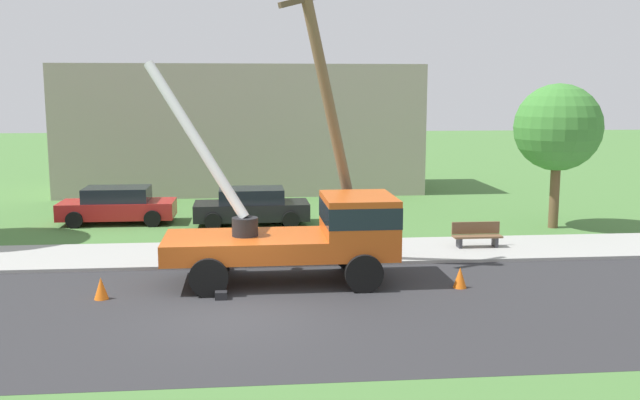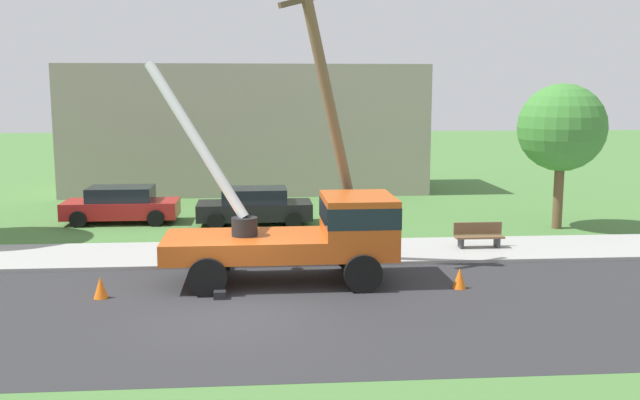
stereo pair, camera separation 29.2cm
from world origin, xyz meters
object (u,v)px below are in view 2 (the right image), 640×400
Objects in this scene: leaning_utility_pole at (331,113)px; parked_sedan_red at (121,205)px; roadside_tree_near at (562,128)px; traffic_cone_behind at (101,287)px; parked_sedan_black at (255,206)px; park_bench at (479,236)px; traffic_cone_ahead at (459,278)px; utility_truck at (311,230)px.

leaning_utility_pole is 11.32m from parked_sedan_red.
traffic_cone_behind is at bearing -152.44° from roadside_tree_near.
leaning_utility_pole reaches higher than parked_sedan_red.
parked_sedan_black is at bearing 109.16° from leaning_utility_pole.
park_bench reaches higher than traffic_cone_behind.
traffic_cone_behind is 0.13× the size of parked_sedan_red.
park_bench is (1.85, 4.38, 0.18)m from traffic_cone_ahead.
traffic_cone_behind is (-9.23, -0.16, 0.00)m from traffic_cone_ahead.
park_bench is at bearing -24.98° from parked_sedan_red.
roadside_tree_near is (9.05, 5.03, -0.73)m from leaning_utility_pole.
roadside_tree_near is at bearing 52.65° from traffic_cone_ahead.
park_bench is 6.23m from roadside_tree_near.
traffic_cone_ahead is 10.93m from parked_sedan_black.
traffic_cone_behind is 0.10× the size of roadside_tree_near.
park_bench is at bearing 22.25° from traffic_cone_behind.
traffic_cone_behind is at bearing -81.88° from parked_sedan_red.
traffic_cone_ahead is 14.81m from parked_sedan_red.
utility_truck is at bearing 12.76° from traffic_cone_behind.
utility_truck is 5.62m from traffic_cone_behind.
roadside_tree_near is (4.06, 3.37, 3.31)m from park_bench.
park_bench is 0.30× the size of roadside_tree_near.
traffic_cone_ahead is 0.10× the size of roadside_tree_near.
utility_truck is 4.24× the size of park_bench.
traffic_cone_ahead is 9.23m from traffic_cone_behind.
leaning_utility_pole reaches higher than utility_truck.
utility_truck is at bearing -149.84° from park_bench.
roadside_tree_near is at bearing 29.08° from leaning_utility_pole.
roadside_tree_near reaches higher than parked_sedan_red.
utility_truck is at bearing -113.39° from leaning_utility_pole.
leaning_utility_pole is at bearing -150.92° from roadside_tree_near.
parked_sedan_black is at bearing 120.13° from traffic_cone_ahead.
traffic_cone_behind is 11.97m from park_bench.
utility_truck is 1.54× the size of parked_sedan_red.
traffic_cone_ahead is 4.76m from park_bench.
parked_sedan_black is 2.77× the size of park_bench.
leaning_utility_pole is 7.94m from traffic_cone_behind.
parked_sedan_black is at bearing 171.50° from roadside_tree_near.
traffic_cone_ahead is 0.35× the size of park_bench.
parked_sedan_red is 17.08m from roadside_tree_near.
roadside_tree_near is (16.62, -2.48, 3.06)m from parked_sedan_red.
leaning_utility_pole is at bearing 25.21° from traffic_cone_behind.
leaning_utility_pole is 8.08m from parked_sedan_black.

